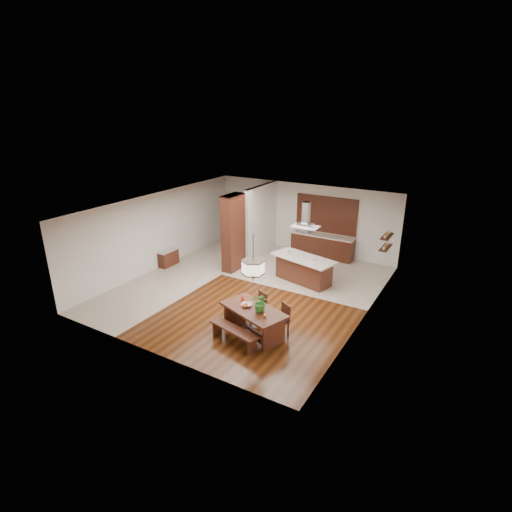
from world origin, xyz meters
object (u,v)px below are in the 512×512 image
Objects in this scene: dining_chair_right at (280,320)px; dining_chair_left at (258,307)px; microwave at (305,228)px; dining_bench at (234,336)px; fruit_bowl at (246,305)px; pendant_lantern at (253,258)px; range_hood at (306,215)px; island_cup at (313,259)px; dining_table at (253,316)px; foliage_plant at (261,302)px; kitchen_island at (303,269)px; hallway_console at (169,258)px.

dining_chair_left is at bearing -170.71° from dining_chair_right.
dining_chair_left is 1.65× the size of microwave.
dining_bench is 5.42× the size of fruit_bowl.
range_hood is (-0.27, 3.90, 0.22)m from pendant_lantern.
dining_chair_right is 3.08× the size of fruit_bowl.
fruit_bowl is 3.75m from island_cup.
dining_chair_left is (-0.26, 0.69, -0.13)m from dining_table.
range_hood is (-0.90, 3.51, 2.03)m from dining_chair_right.
foliage_plant is 3.99m from kitchen_island.
foliage_plant reaches higher than island_cup.
dining_bench is at bearing -126.17° from foliage_plant.
hallway_console is at bearing -152.27° from kitchen_island.
kitchen_island is (-0.03, 3.86, -0.33)m from fruit_bowl.
range_hood is at bearing 90.66° from dining_bench.
pendant_lantern reaches higher than dining_chair_left.
range_hood reaches higher than hallway_console.
range_hood is (-0.51, 3.92, 1.42)m from foliage_plant.
kitchen_island is at bearing 93.98° from pendant_lantern.
dining_chair_right is 0.67× the size of pendant_lantern.
hallway_console is 5.85m from fruit_bowl.
hallway_console is at bearing -177.75° from dining_chair_left.
dining_chair_right is 1.01m from fruit_bowl.
range_hood reaches higher than dining_chair_right.
dining_chair_right is (0.63, 0.39, -0.13)m from dining_table.
dining_chair_left is (-0.04, 1.33, 0.22)m from dining_bench.
island_cup is at bearing 88.26° from dining_table.
kitchen_island reaches higher than dining_chair_left.
foliage_plant is at bearing -57.78° from microwave.
foliage_plant is (0.46, 0.62, 0.83)m from dining_bench.
microwave is (-1.18, 2.74, 0.62)m from kitchen_island.
island_cup is at bearing 105.75° from dining_chair_left.
fruit_bowl is at bearing 170.51° from pendant_lantern.
microwave is at bearing 45.01° from hallway_console.
hallway_console is at bearing -168.45° from island_cup.
dining_table is 1.67m from pendant_lantern.
island_cup reaches higher than kitchen_island.
dining_chair_left is 0.94m from dining_chair_right.
range_hood is at bearing 93.98° from pendant_lantern.
fruit_bowl is at bearing -129.97° from dining_chair_right.
island_cup is (0.37, 3.08, 0.55)m from dining_chair_left.
pendant_lantern reaches higher than foliage_plant.
foliage_plant is at bearing 53.83° from dining_bench.
foliage_plant is (0.24, -0.02, 0.47)m from dining_table.
microwave reaches higher than dining_chair_left.
microwave is (-1.45, 6.64, -1.15)m from pendant_lantern.
hallway_console is at bearing -117.01° from microwave.
microwave is (-1.19, 5.95, 0.66)m from dining_chair_left.
fruit_bowl is (-0.48, 0.06, -0.23)m from foliage_plant.
island_cup is at bearing 91.86° from foliage_plant.
microwave is at bearing 113.30° from range_hood.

